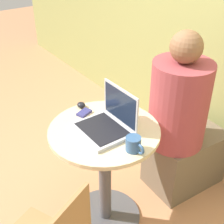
{
  "coord_description": "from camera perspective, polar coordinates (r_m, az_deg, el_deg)",
  "views": [
    {
      "loc": [
        1.21,
        -0.81,
        1.78
      ],
      "look_at": [
        0.01,
        0.05,
        0.85
      ],
      "focal_mm": 50.0,
      "sensor_mm": 36.0,
      "label": 1
    }
  ],
  "objects": [
    {
      "name": "ground_plane",
      "position": [
        2.3,
        -1.18,
        -18.52
      ],
      "size": [
        12.0,
        12.0,
        0.0
      ],
      "primitive_type": "plane",
      "color": "tan"
    },
    {
      "name": "round_table",
      "position": [
        1.95,
        -1.33,
        -9.48
      ],
      "size": [
        0.65,
        0.65,
        0.75
      ],
      "color": "#4C4C51",
      "rests_on": "ground_plane"
    },
    {
      "name": "laptop",
      "position": [
        1.76,
        -0.78,
        -1.91
      ],
      "size": [
        0.3,
        0.26,
        0.24
      ],
      "color": "#B7B7BC",
      "rests_on": "round_table"
    },
    {
      "name": "cell_phone",
      "position": [
        1.92,
        -5.11,
        -0.14
      ],
      "size": [
        0.08,
        0.1,
        0.02
      ],
      "color": "navy",
      "rests_on": "round_table"
    },
    {
      "name": "computer_mouse",
      "position": [
        1.99,
        -5.65,
        1.3
      ],
      "size": [
        0.06,
        0.05,
        0.03
      ],
      "color": "black",
      "rests_on": "round_table"
    },
    {
      "name": "coffee_cup",
      "position": [
        1.61,
        4.02,
        -5.91
      ],
      "size": [
        0.12,
        0.08,
        0.08
      ],
      "color": "#335684",
      "rests_on": "round_table"
    },
    {
      "name": "person_seated",
      "position": [
        2.24,
        12.68,
        -3.28
      ],
      "size": [
        0.4,
        0.61,
        1.23
      ],
      "color": "brown",
      "rests_on": "ground_plane"
    }
  ]
}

